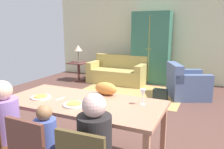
{
  "coord_description": "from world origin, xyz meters",
  "views": [
    {
      "loc": [
        1.66,
        -3.34,
        1.64
      ],
      "look_at": [
        0.1,
        0.09,
        0.85
      ],
      "focal_mm": 35.78,
      "sensor_mm": 36.0,
      "label": 1
    }
  ],
  "objects": [
    {
      "name": "pizza_near_man",
      "position": [
        -0.3,
        -1.23,
        0.78
      ],
      "size": [
        0.17,
        0.17,
        0.01
      ],
      "primitive_type": "cylinder",
      "color": "gold",
      "rests_on": "plate_near_man"
    },
    {
      "name": "dining_table",
      "position": [
        0.24,
        -1.11,
        0.69
      ],
      "size": [
        1.98,
        0.91,
        0.76
      ],
      "color": "#B4785C",
      "rests_on": "ground_plane"
    },
    {
      "name": "person_man",
      "position": [
        -0.3,
        -1.75,
        0.51
      ],
      "size": [
        0.3,
        0.4,
        1.11
      ],
      "color": "#344052",
      "rests_on": "ground_plane"
    },
    {
      "name": "armchair",
      "position": [
        1.13,
        2.09,
        0.32
      ],
      "size": [
        1.13,
        1.12,
        0.82
      ],
      "color": "#4C5E83",
      "rests_on": "ground_plane"
    },
    {
      "name": "plate_near_man",
      "position": [
        -0.3,
        -1.23,
        0.77
      ],
      "size": [
        0.25,
        0.25,
        0.02
      ],
      "primitive_type": "cylinder",
      "color": "silver",
      "rests_on": "dining_table"
    },
    {
      "name": "cat",
      "position": [
        0.39,
        -0.76,
        0.84
      ],
      "size": [
        0.33,
        0.19,
        0.17
      ],
      "primitive_type": "ellipsoid",
      "rotation": [
        0.0,
        0.0,
        -0.08
      ],
      "color": "#D2853B",
      "rests_on": "dining_table"
    },
    {
      "name": "handbag",
      "position": [
        0.63,
        1.61,
        0.13
      ],
      "size": [
        0.32,
        0.16,
        0.26
      ],
      "primitive_type": "cube",
      "color": "#1C2726",
      "rests_on": "ground_plane"
    },
    {
      "name": "area_rug",
      "position": [
        -0.21,
        1.91,
        0.0
      ],
      "size": [
        2.6,
        1.8,
        0.01
      ],
      "primitive_type": "cube",
      "color": "tan",
      "rests_on": "ground_plane"
    },
    {
      "name": "armoire",
      "position": [
        -0.04,
        3.23,
        1.05
      ],
      "size": [
        1.1,
        0.59,
        2.1
      ],
      "color": "#306851",
      "rests_on": "ground_plane"
    },
    {
      "name": "plate_near_child",
      "position": [
        0.24,
        -1.29,
        0.77
      ],
      "size": [
        0.25,
        0.25,
        0.02
      ],
      "primitive_type": "cylinder",
      "color": "silver",
      "rests_on": "dining_table"
    },
    {
      "name": "pizza_near_child",
      "position": [
        0.24,
        -1.29,
        0.78
      ],
      "size": [
        0.17,
        0.17,
        0.01
      ],
      "primitive_type": "cylinder",
      "color": "gold",
      "rests_on": "plate_near_child"
    },
    {
      "name": "side_table",
      "position": [
        -2.16,
        2.51,
        0.38
      ],
      "size": [
        0.56,
        0.56,
        0.58
      ],
      "color": "brown",
      "rests_on": "ground_plane"
    },
    {
      "name": "couch",
      "position": [
        -0.93,
        2.77,
        0.3
      ],
      "size": [
        1.7,
        0.86,
        0.82
      ],
      "color": "tan",
      "rests_on": "ground_plane"
    },
    {
      "name": "wine_glass",
      "position": [
        0.95,
        -0.93,
        0.89
      ],
      "size": [
        0.07,
        0.07,
        0.19
      ],
      "color": "silver",
      "rests_on": "dining_table"
    },
    {
      "name": "table_lamp",
      "position": [
        -2.16,
        2.51,
        1.01
      ],
      "size": [
        0.26,
        0.26,
        0.54
      ],
      "color": "#4D493E",
      "rests_on": "side_table"
    },
    {
      "name": "back_wall",
      "position": [
        0.0,
        3.62,
        1.35
      ],
      "size": [
        6.93,
        0.1,
        2.7
      ],
      "primitive_type": "cube",
      "color": "beige",
      "rests_on": "ground_plane"
    },
    {
      "name": "fork",
      "position": [
        -0.05,
        -1.16,
        0.76
      ],
      "size": [
        0.05,
        0.15,
        0.01
      ],
      "primitive_type": "cube",
      "rotation": [
        0.0,
        0.0,
        -0.2
      ],
      "color": "silver",
      "rests_on": "dining_table"
    },
    {
      "name": "knife",
      "position": [
        0.42,
        -1.01,
        0.76
      ],
      "size": [
        0.04,
        0.17,
        0.01
      ],
      "primitive_type": "cube",
      "rotation": [
        0.0,
        0.0,
        0.18
      ],
      "color": "silver",
      "rests_on": "dining_table"
    },
    {
      "name": "ground_plane",
      "position": [
        0.0,
        0.49,
        -0.01
      ],
      "size": [
        6.93,
        6.17,
        0.02
      ],
      "primitive_type": "cube",
      "color": "brown"
    }
  ]
}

